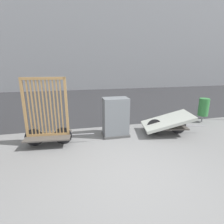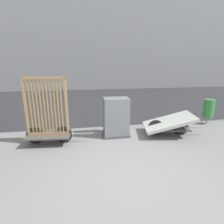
{
  "view_description": "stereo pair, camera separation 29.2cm",
  "coord_description": "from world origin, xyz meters",
  "views": [
    {
      "loc": [
        -1.18,
        -3.08,
        2.34
      ],
      "look_at": [
        0.0,
        2.02,
        0.9
      ],
      "focal_mm": 28.0,
      "sensor_mm": 36.0,
      "label": 1
    },
    {
      "loc": [
        -0.89,
        -3.13,
        2.34
      ],
      "look_at": [
        0.0,
        2.02,
        0.9
      ],
      "focal_mm": 28.0,
      "sensor_mm": 36.0,
      "label": 2
    }
  ],
  "objects": [
    {
      "name": "trash_bin",
      "position": [
        4.05,
        2.85,
        0.63
      ],
      "size": [
        0.39,
        0.39,
        1.0
      ],
      "color": "gray",
      "rests_on": "ground_plane"
    },
    {
      "name": "building_facade",
      "position": [
        0.0,
        15.46,
        6.1
      ],
      "size": [
        48.0,
        4.0,
        12.19
      ],
      "color": "gray",
      "rests_on": "ground_plane"
    },
    {
      "name": "road_strip",
      "position": [
        0.0,
        8.33,
        0.0
      ],
      "size": [
        56.0,
        10.26,
        0.01
      ],
      "color": "#2D2D30",
      "rests_on": "ground_plane"
    },
    {
      "name": "ground_plane",
      "position": [
        0.0,
        0.0,
        0.0
      ],
      "size": [
        60.0,
        60.0,
        0.0
      ],
      "primitive_type": "plane",
      "color": "slate"
    },
    {
      "name": "bike_cart_with_bedframe",
      "position": [
        -1.92,
        2.02,
        0.71
      ],
      "size": [
        2.01,
        0.87,
        2.0
      ],
      "rotation": [
        0.0,
        0.0,
        -0.08
      ],
      "color": "#4C4742",
      "rests_on": "ground_plane"
    },
    {
      "name": "bike_cart_with_mattress",
      "position": [
        1.93,
        2.02,
        0.42
      ],
      "size": [
        2.2,
        1.37,
        0.74
      ],
      "rotation": [
        0.0,
        0.0,
        -0.2
      ],
      "color": "#4C4742",
      "rests_on": "ground_plane"
    },
    {
      "name": "utility_cabinet",
      "position": [
        0.18,
        2.27,
        0.6
      ],
      "size": [
        0.87,
        0.6,
        1.29
      ],
      "color": "#4C4C4C",
      "rests_on": "ground_plane"
    }
  ]
}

